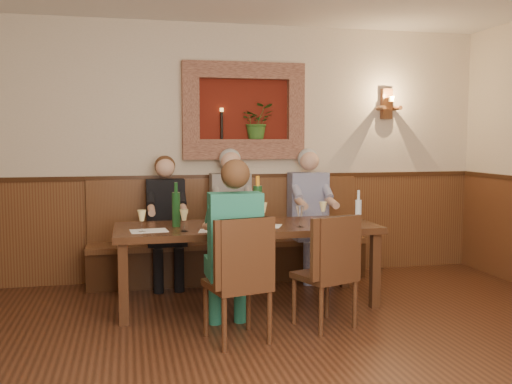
% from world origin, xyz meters
% --- Properties ---
extents(room_shell, '(6.04, 6.04, 2.82)m').
position_xyz_m(room_shell, '(0.00, 0.00, 1.89)').
color(room_shell, beige).
rests_on(room_shell, ground).
extents(wainscoting, '(6.02, 6.02, 1.15)m').
position_xyz_m(wainscoting, '(0.00, -0.00, 0.59)').
color(wainscoting, '#542C18').
rests_on(wainscoting, ground).
extents(wall_niche, '(1.36, 0.30, 1.06)m').
position_xyz_m(wall_niche, '(0.24, 2.94, 1.81)').
color(wall_niche, '#5D170D').
rests_on(wall_niche, ground).
extents(wall_sconce, '(0.25, 0.20, 0.35)m').
position_xyz_m(wall_sconce, '(1.90, 2.93, 1.94)').
color(wall_sconce, '#542C18').
rests_on(wall_sconce, ground).
extents(dining_table, '(2.40, 0.90, 0.75)m').
position_xyz_m(dining_table, '(0.00, 1.85, 0.68)').
color(dining_table, black).
rests_on(dining_table, ground).
extents(bench, '(3.00, 0.45, 1.11)m').
position_xyz_m(bench, '(0.00, 2.79, 0.33)').
color(bench, '#381E0F').
rests_on(bench, ground).
extents(chair_near_left, '(0.52, 0.52, 0.97)m').
position_xyz_m(chair_near_left, '(-0.27, 0.90, 0.28)').
color(chair_near_left, black).
rests_on(chair_near_left, ground).
extents(chair_near_right, '(0.53, 0.53, 0.94)m').
position_xyz_m(chair_near_right, '(0.50, 1.07, 0.27)').
color(chair_near_right, black).
rests_on(chair_near_right, ground).
extents(person_bench_left, '(0.40, 0.49, 1.37)m').
position_xyz_m(person_bench_left, '(-0.68, 2.69, 0.56)').
color(person_bench_left, black).
rests_on(person_bench_left, ground).
extents(person_bench_mid, '(0.43, 0.52, 1.44)m').
position_xyz_m(person_bench_mid, '(0.01, 2.69, 0.60)').
color(person_bench_mid, '#56524F').
rests_on(person_bench_mid, ground).
extents(person_bench_right, '(0.43, 0.52, 1.44)m').
position_xyz_m(person_bench_right, '(0.89, 2.69, 0.60)').
color(person_bench_right, navy).
rests_on(person_bench_right, ground).
extents(person_chair_front, '(0.41, 0.50, 1.39)m').
position_xyz_m(person_chair_front, '(-0.27, 1.07, 0.57)').
color(person_chair_front, '#1A585D').
rests_on(person_chair_front, ground).
extents(spittoon_bucket, '(0.25, 0.25, 0.28)m').
position_xyz_m(spittoon_bucket, '(-0.18, 1.74, 0.89)').
color(spittoon_bucket, red).
rests_on(spittoon_bucket, dining_table).
extents(wine_bottle_green_a, '(0.11, 0.11, 0.45)m').
position_xyz_m(wine_bottle_green_a, '(0.11, 1.87, 0.94)').
color(wine_bottle_green_a, '#19471E').
rests_on(wine_bottle_green_a, dining_table).
extents(wine_bottle_green_b, '(0.09, 0.09, 0.40)m').
position_xyz_m(wine_bottle_green_b, '(-0.64, 1.90, 0.92)').
color(wine_bottle_green_b, '#19471E').
rests_on(wine_bottle_green_b, dining_table).
extents(water_bottle, '(0.06, 0.06, 0.33)m').
position_xyz_m(water_bottle, '(1.00, 1.61, 0.88)').
color(water_bottle, silver).
rests_on(water_bottle, dining_table).
extents(tasting_sheet_a, '(0.33, 0.25, 0.00)m').
position_xyz_m(tasting_sheet_a, '(-0.90, 1.70, 0.75)').
color(tasting_sheet_a, white).
rests_on(tasting_sheet_a, dining_table).
extents(tasting_sheet_b, '(0.38, 0.33, 0.00)m').
position_xyz_m(tasting_sheet_b, '(0.14, 1.76, 0.75)').
color(tasting_sheet_b, white).
rests_on(tasting_sheet_b, dining_table).
extents(tasting_sheet_c, '(0.38, 0.33, 0.00)m').
position_xyz_m(tasting_sheet_c, '(0.75, 1.60, 0.75)').
color(tasting_sheet_c, white).
rests_on(tasting_sheet_c, dining_table).
extents(tasting_sheet_d, '(0.32, 0.26, 0.00)m').
position_xyz_m(tasting_sheet_d, '(-0.33, 1.57, 0.75)').
color(tasting_sheet_d, white).
rests_on(tasting_sheet_d, dining_table).
extents(wine_glass_0, '(0.08, 0.08, 0.19)m').
position_xyz_m(wine_glass_0, '(0.45, 1.64, 0.85)').
color(wine_glass_0, white).
rests_on(wine_glass_0, dining_table).
extents(wine_glass_1, '(0.08, 0.08, 0.19)m').
position_xyz_m(wine_glass_1, '(0.03, 1.74, 0.85)').
color(wine_glass_1, '#FFEA98').
rests_on(wine_glass_1, dining_table).
extents(wine_glass_2, '(0.08, 0.08, 0.19)m').
position_xyz_m(wine_glass_2, '(-0.60, 1.60, 0.85)').
color(wine_glass_2, '#FFEA98').
rests_on(wine_glass_2, dining_table).
extents(wine_glass_3, '(0.08, 0.08, 0.19)m').
position_xyz_m(wine_glass_3, '(-0.25, 1.91, 0.85)').
color(wine_glass_3, white).
rests_on(wine_glass_3, dining_table).
extents(wine_glass_4, '(0.08, 0.08, 0.19)m').
position_xyz_m(wine_glass_4, '(0.19, 1.96, 0.85)').
color(wine_glass_4, '#FFEA98').
rests_on(wine_glass_4, dining_table).
extents(wine_glass_5, '(0.08, 0.08, 0.19)m').
position_xyz_m(wine_glass_5, '(-0.96, 1.65, 0.85)').
color(wine_glass_5, '#FFEA98').
rests_on(wine_glass_5, dining_table).
extents(wine_glass_6, '(0.08, 0.08, 0.19)m').
position_xyz_m(wine_glass_6, '(-0.16, 1.60, 0.85)').
color(wine_glass_6, '#FFEA98').
rests_on(wine_glass_6, dining_table).
extents(wine_glass_7, '(0.08, 0.08, 0.19)m').
position_xyz_m(wine_glass_7, '(0.77, 1.92, 0.85)').
color(wine_glass_7, '#FFEA98').
rests_on(wine_glass_7, dining_table).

